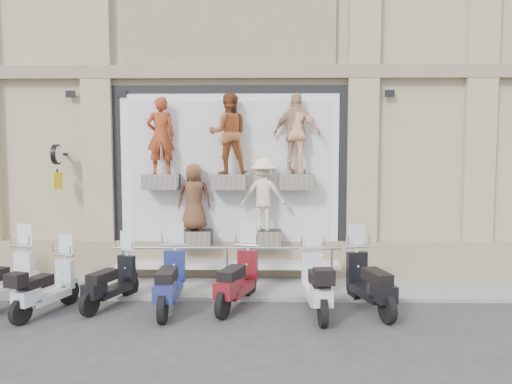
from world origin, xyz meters
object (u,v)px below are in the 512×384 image
guard_rail (227,267)px  scooter_c (46,277)px  clock_sign_bracket (57,161)px  scooter_f (237,268)px  scooter_d (111,271)px  scooter_g (317,272)px  scooter_h (370,270)px  scooter_e (169,269)px  scooter_b (0,270)px

guard_rail → scooter_c: 3.71m
clock_sign_bracket → scooter_f: 5.00m
scooter_d → scooter_g: bearing=14.5°
clock_sign_bracket → scooter_g: 6.42m
scooter_f → scooter_h: bearing=14.2°
guard_rail → clock_sign_bracket: size_ratio=4.96×
scooter_d → scooter_h: size_ratio=0.89×
scooter_h → clock_sign_bracket: bearing=149.4°
clock_sign_bracket → scooter_e: (2.93, -2.04, -2.00)m
scooter_b → scooter_d: bearing=25.8°
scooter_d → scooter_f: 2.46m
clock_sign_bracket → scooter_f: (4.20, -1.82, -2.02)m
scooter_h → scooter_c: bearing=168.5°
scooter_b → scooter_g: bearing=16.8°
guard_rail → scooter_f: size_ratio=2.63×
clock_sign_bracket → scooter_d: size_ratio=0.59×
scooter_c → scooter_e: (2.26, 0.23, 0.10)m
scooter_f → scooter_g: 1.54m
scooter_d → scooter_f: (2.46, -0.01, 0.08)m
scooter_g → scooter_h: 1.04m
scooter_d → scooter_e: (1.19, -0.23, 0.10)m
clock_sign_bracket → scooter_g: bearing=-20.9°
guard_rail → clock_sign_bracket: clock_sign_bracket is taller
clock_sign_bracket → scooter_e: clock_sign_bracket is taller
scooter_d → guard_rail: bearing=51.6°
scooter_h → scooter_f: bearing=162.0°
guard_rail → scooter_g: bearing=-43.6°
scooter_b → scooter_e: size_ratio=0.98×
scooter_b → scooter_g: (5.95, -0.07, -0.00)m
scooter_e → scooter_c: bearing=-175.2°
scooter_e → scooter_d: bearing=168.2°
guard_rail → scooter_e: size_ratio=2.56×
scooter_b → scooter_e: scooter_e is taller
scooter_b → scooter_c: 0.95m
scooter_h → scooter_b: bearing=166.8°
guard_rail → scooter_c: bearing=-150.9°
scooter_e → clock_sign_bracket: bearing=144.1°
clock_sign_bracket → scooter_g: size_ratio=0.53×
scooter_f → scooter_c: bearing=-154.6°
scooter_b → guard_rail: bearing=38.9°
scooter_b → scooter_c: size_ratio=1.12×
scooter_e → scooter_g: (2.77, -0.14, -0.02)m
scooter_d → scooter_h: scooter_h is taller
scooter_b → scooter_f: (4.46, 0.28, -0.01)m
clock_sign_bracket → scooter_h: bearing=-16.6°
clock_sign_bracket → scooter_c: size_ratio=0.59×
scooter_b → scooter_d: size_ratio=1.12×
clock_sign_bracket → guard_rail: bearing=-6.8°
scooter_c → clock_sign_bracket: bearing=124.0°
scooter_b → scooter_d: 2.02m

